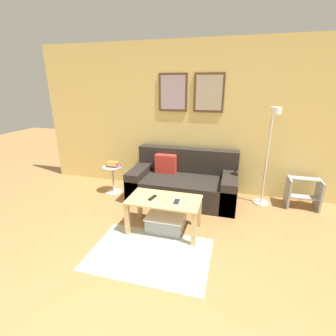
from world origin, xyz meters
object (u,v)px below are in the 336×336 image
couch (183,183)px  step_stool (303,192)px  coffee_table (164,205)px  floor_lamp (269,151)px  cell_phone (177,202)px  remote_control (152,198)px  book_stack (113,164)px  storage_bin (166,221)px  side_table (113,177)px

couch → step_stool: (1.89, 0.18, -0.02)m
coffee_table → step_stool: step_stool is taller
step_stool → coffee_table: bearing=-147.8°
couch → step_stool: 1.90m
floor_lamp → couch: bearing=-178.8°
cell_phone → step_stool: 2.17m
remote_control → book_stack: bearing=152.0°
couch → coffee_table: couch is taller
storage_bin → remote_control: 0.40m
floor_lamp → side_table: bearing=-176.7°
storage_bin → floor_lamp: 1.84m
step_stool → floor_lamp: bearing=-166.0°
floor_lamp → side_table: 2.62m
step_stool → remote_control: bearing=-149.2°
storage_bin → remote_control: remote_control is taller
couch → side_table: 1.27m
coffee_table → cell_phone: (0.17, -0.04, 0.10)m
floor_lamp → coffee_table: bearing=-141.2°
side_table → cell_phone: bearing=-34.3°
remote_control → couch: bearing=94.0°
book_stack → remote_control: (1.05, -0.95, -0.06)m
remote_control → floor_lamp: bearing=50.5°
side_table → step_stool: side_table is taller
storage_bin → cell_phone: (0.16, -0.08, 0.36)m
coffee_table → floor_lamp: (1.32, 1.06, 0.55)m
couch → storage_bin: 1.01m
storage_bin → couch: bearing=88.7°
couch → side_table: couch is taller
step_stool → cell_phone: bearing=-144.6°
couch → coffee_table: size_ratio=1.86×
couch → remote_control: size_ratio=11.66×
coffee_table → side_table: bearing=143.1°
couch → cell_phone: bearing=-82.7°
storage_bin → step_stool: (1.91, 1.17, 0.14)m
storage_bin → remote_control: bearing=-157.9°
coffee_table → remote_control: (-0.15, -0.02, 0.10)m
storage_bin → cell_phone: cell_phone is taller
side_table → step_stool: (3.15, 0.30, -0.04)m
remote_control → cell_phone: bearing=12.1°
remote_control → step_stool: size_ratio=0.32×
storage_bin → coffee_table: bearing=-110.1°
side_table → book_stack: book_stack is taller
book_stack → step_stool: size_ratio=0.52×
floor_lamp → side_table: size_ratio=3.18×
step_stool → side_table: bearing=-174.6°
floor_lamp → step_stool: (0.61, 0.15, -0.66)m
coffee_table → book_stack: bearing=142.4°
coffee_table → storage_bin: size_ratio=1.89×
floor_lamp → storage_bin: bearing=-142.0°
coffee_table → cell_phone: bearing=-11.4°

